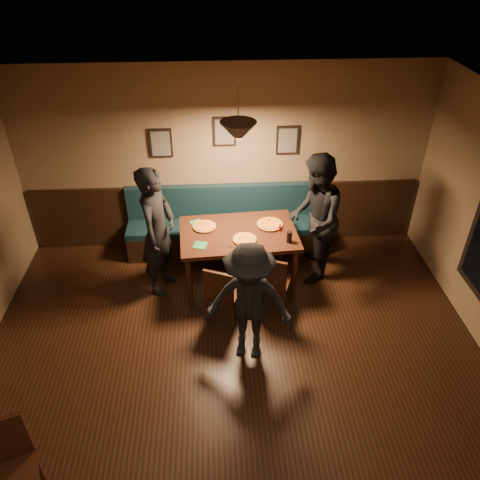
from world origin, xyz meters
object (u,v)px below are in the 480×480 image
at_px(chair_near_right, 273,281).
at_px(booth_bench, 227,223).
at_px(diner_left, 158,232).
at_px(soda_glass, 289,237).
at_px(dining_table, 238,257).
at_px(cafe_chair_far, 9,480).
at_px(chair_near_left, 224,292).
at_px(tabasco_bottle, 280,227).
at_px(diner_front, 249,304).
at_px(diner_right, 314,219).

bearing_deg(chair_near_right, booth_bench, 132.98).
distance_m(diner_left, soda_glass, 1.73).
relative_size(dining_table, cafe_chair_far, 1.53).
xyz_separation_m(dining_table, cafe_chair_far, (-2.07, -3.08, 0.09)).
xyz_separation_m(diner_left, soda_glass, (1.71, -0.22, -0.00)).
relative_size(chair_near_left, tabasco_bottle, 7.34).
bearing_deg(diner_front, chair_near_left, 125.10).
bearing_deg(diner_front, tabasco_bottle, 80.40).
bearing_deg(booth_bench, diner_left, -138.60).
bearing_deg(chair_near_left, diner_right, 55.52).
bearing_deg(soda_glass, diner_left, 172.55).
relative_size(chair_near_right, tabasco_bottle, 7.75).
xyz_separation_m(diner_front, cafe_chair_far, (-2.11, -1.73, -0.26)).
height_order(diner_left, diner_right, diner_right).
bearing_deg(booth_bench, diner_right, -29.64).
distance_m(diner_front, tabasco_bottle, 1.45).
relative_size(diner_front, cafe_chair_far, 1.51).
distance_m(booth_bench, cafe_chair_far, 4.32).
xyz_separation_m(diner_left, diner_right, (2.11, 0.15, 0.01)).
height_order(dining_table, diner_right, diner_right).
bearing_deg(soda_glass, chair_near_left, -151.73).
relative_size(tabasco_bottle, cafe_chair_far, 0.12).
height_order(chair_near_left, soda_glass, soda_glass).
relative_size(dining_table, tabasco_bottle, 13.19).
bearing_deg(booth_bench, tabasco_bottle, -48.26).
relative_size(chair_near_right, diner_front, 0.59).
height_order(diner_front, soda_glass, diner_front).
bearing_deg(diner_front, booth_bench, 106.13).
distance_m(booth_bench, chair_near_right, 1.48).
distance_m(chair_near_right, tabasco_bottle, 0.75).
relative_size(chair_near_right, diner_left, 0.50).
relative_size(chair_near_right, cafe_chair_far, 0.90).
xyz_separation_m(chair_near_right, tabasco_bottle, (0.14, 0.59, 0.44)).
bearing_deg(booth_bench, soda_glass, -53.28).
xyz_separation_m(booth_bench, chair_near_left, (-0.09, -1.51, -0.06)).
relative_size(booth_bench, cafe_chair_far, 2.93).
relative_size(booth_bench, diner_left, 1.63).
xyz_separation_m(dining_table, soda_glass, (0.64, -0.27, 0.50)).
xyz_separation_m(diner_front, tabasco_bottle, (0.52, 1.35, 0.12)).
xyz_separation_m(diner_left, diner_front, (1.11, -1.31, -0.15)).
distance_m(diner_left, diner_front, 1.72).
relative_size(chair_near_right, soda_glass, 5.83).
relative_size(diner_left, cafe_chair_far, 1.80).
distance_m(chair_near_left, cafe_chair_far, 2.98).
height_order(chair_near_right, diner_front, diner_front).
bearing_deg(chair_near_right, cafe_chair_far, -114.04).
bearing_deg(diner_right, cafe_chair_far, -32.47).
distance_m(diner_front, soda_glass, 1.25).
xyz_separation_m(booth_bench, dining_table, (0.14, -0.77, -0.08)).
bearing_deg(chair_near_right, soda_glass, 75.98).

